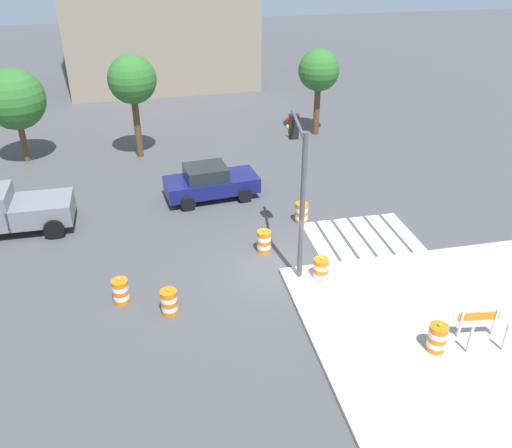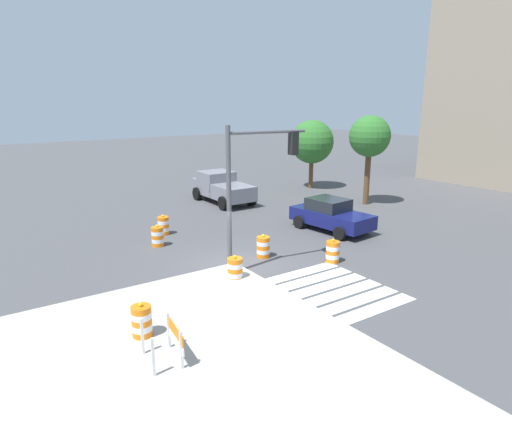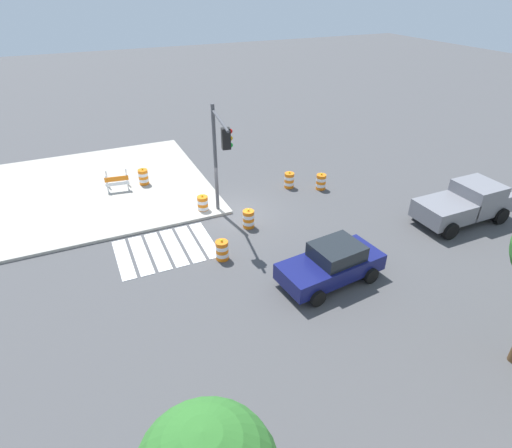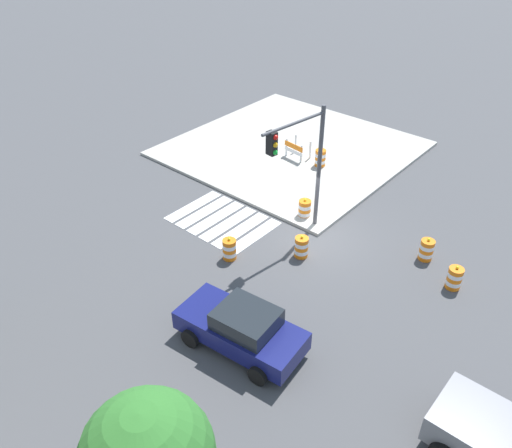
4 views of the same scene
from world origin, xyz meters
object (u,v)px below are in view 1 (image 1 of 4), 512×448
at_px(pickup_truck, 3,211).
at_px(traffic_barrel_far_curb, 321,270).
at_px(street_tree_streetside_near, 14,99).
at_px(street_tree_streetside_far, 132,81).
at_px(traffic_barrel_median_far, 264,241).
at_px(traffic_barrel_median_near, 169,302).
at_px(traffic_barrel_on_sidewalk, 437,338).
at_px(street_tree_streetside_mid, 319,71).
at_px(construction_barricade, 480,324).
at_px(traffic_barrel_crosswalk_end, 121,291).
at_px(sports_car, 210,182).
at_px(traffic_barrel_near_corner, 301,213).
at_px(traffic_light_pole, 298,169).

height_order(pickup_truck, traffic_barrel_far_curb, pickup_truck).
distance_m(pickup_truck, street_tree_streetside_near, 8.33).
bearing_deg(street_tree_streetside_far, traffic_barrel_median_far, -67.96).
height_order(traffic_barrel_median_near, street_tree_streetside_far, street_tree_streetside_far).
distance_m(traffic_barrel_on_sidewalk, street_tree_streetside_mid, 19.78).
bearing_deg(traffic_barrel_far_curb, street_tree_streetside_mid, 73.04).
height_order(traffic_barrel_on_sidewalk, street_tree_streetside_far, street_tree_streetside_far).
xyz_separation_m(pickup_truck, construction_barricade, (15.55, -10.46, -0.25)).
relative_size(traffic_barrel_far_curb, traffic_barrel_on_sidewalk, 1.00).
bearing_deg(traffic_barrel_crosswalk_end, street_tree_streetside_mid, 51.71).
height_order(street_tree_streetside_near, street_tree_streetside_far, street_tree_streetside_far).
bearing_deg(sports_car, street_tree_streetside_near, 144.29).
xyz_separation_m(traffic_barrel_near_corner, street_tree_streetside_mid, (4.02, 10.59, 3.36)).
distance_m(sports_car, street_tree_streetside_far, 7.56).
height_order(construction_barricade, traffic_light_pole, traffic_light_pole).
distance_m(street_tree_streetside_near, street_tree_streetside_mid, 16.76).
distance_m(traffic_barrel_median_near, construction_barricade, 9.87).
xyz_separation_m(traffic_barrel_crosswalk_end, construction_barricade, (10.80, -4.43, 0.27)).
xyz_separation_m(traffic_light_pole, street_tree_streetside_far, (-5.50, 12.20, 0.30)).
bearing_deg(traffic_barrel_crosswalk_end, traffic_barrel_near_corner, 28.71).
relative_size(traffic_light_pole, street_tree_streetside_near, 1.10).
distance_m(sports_car, traffic_light_pole, 7.34).
height_order(sports_car, traffic_barrel_median_far, sports_car).
bearing_deg(traffic_barrel_crosswalk_end, street_tree_streetside_far, 85.72).
xyz_separation_m(traffic_barrel_crosswalk_end, traffic_barrel_median_near, (1.58, -0.95, 0.00)).
xyz_separation_m(traffic_barrel_near_corner, traffic_barrel_median_near, (-6.08, -5.14, 0.00)).
bearing_deg(street_tree_streetside_near, traffic_barrel_median_far, -48.08).
height_order(sports_car, street_tree_streetside_far, street_tree_streetside_far).
bearing_deg(traffic_light_pole, construction_barricade, -52.44).
xyz_separation_m(street_tree_streetside_near, street_tree_streetside_mid, (16.74, 0.80, 0.40)).
distance_m(construction_barricade, street_tree_streetside_near, 24.46).
distance_m(traffic_barrel_near_corner, traffic_barrel_crosswalk_end, 8.72).
relative_size(traffic_barrel_near_corner, traffic_light_pole, 0.19).
bearing_deg(sports_car, traffic_barrel_median_near, -107.01).
distance_m(pickup_truck, traffic_light_pole, 12.60).
xyz_separation_m(traffic_light_pole, street_tree_streetside_mid, (5.16, 13.62, -0.09)).
relative_size(traffic_barrel_median_near, street_tree_streetside_near, 0.20).
bearing_deg(traffic_barrel_on_sidewalk, pickup_truck, 142.89).
distance_m(construction_barricade, traffic_light_pole, 7.74).
distance_m(pickup_truck, traffic_barrel_median_far, 10.98).
height_order(traffic_barrel_median_near, traffic_light_pole, traffic_light_pole).
bearing_deg(pickup_truck, traffic_barrel_median_near, -47.84).
xyz_separation_m(traffic_barrel_near_corner, street_tree_streetside_near, (-12.72, 9.79, 2.96)).
relative_size(traffic_barrel_median_near, traffic_barrel_on_sidewalk, 1.00).
bearing_deg(construction_barricade, sports_car, 119.50).
bearing_deg(traffic_barrel_median_far, street_tree_streetside_mid, 64.01).
relative_size(traffic_barrel_crosswalk_end, traffic_barrel_median_far, 1.00).
bearing_deg(street_tree_streetside_mid, traffic_barrel_near_corner, -110.77).
height_order(traffic_barrel_crosswalk_end, traffic_barrel_median_near, same).
distance_m(traffic_barrel_on_sidewalk, street_tree_streetside_near, 23.65).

